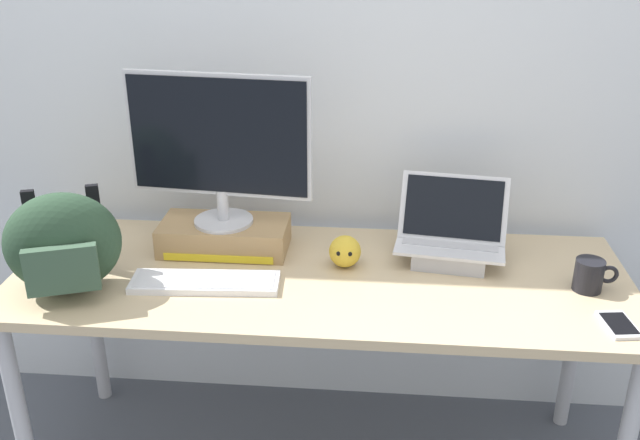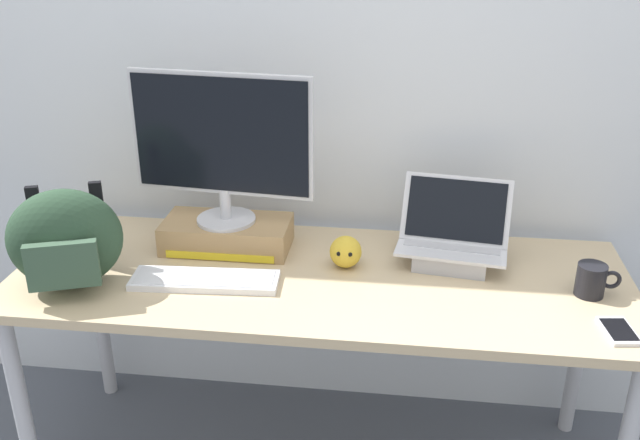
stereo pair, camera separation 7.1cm
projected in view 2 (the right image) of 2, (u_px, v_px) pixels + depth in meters
back_wall at (337, 57)px, 2.30m from camera, size 7.00×0.10×2.60m
desk at (320, 295)px, 2.16m from camera, size 1.86×0.69×0.73m
toner_box_yellow at (227, 234)px, 2.28m from camera, size 0.41×0.21×0.09m
desktop_monitor at (222, 143)px, 2.16m from camera, size 0.58×0.19×0.48m
open_laptop at (452, 245)px, 2.19m from camera, size 0.36×0.26×0.25m
external_keyboard at (205, 280)px, 2.07m from camera, size 0.44×0.15×0.02m
messenger_backpack at (65, 240)px, 2.01m from camera, size 0.37×0.29×0.30m
coffee_mug at (592, 280)px, 2.00m from camera, size 0.12×0.08×0.10m
cell_phone at (619, 331)px, 1.83m from camera, size 0.09×0.14×0.01m
plush_toy at (346, 252)px, 2.16m from camera, size 0.10×0.10×0.10m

